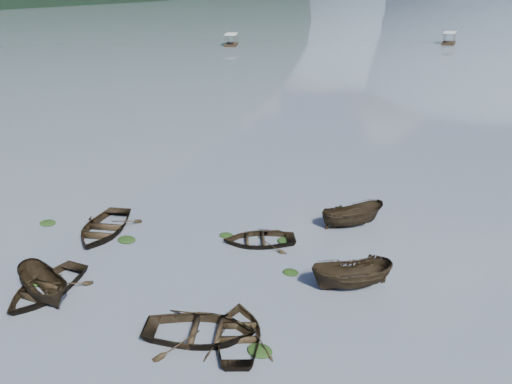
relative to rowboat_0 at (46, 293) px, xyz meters
The scene contains 18 objects.
ground_plane 5.38m from the rowboat_0, ahead, with size 2400.00×2400.00×0.00m, color #525A67.
rowboat_0 is the anchor object (origin of this frame).
rowboat_2 0.35m from the rowboat_0, 38.84° to the right, with size 1.53×4.08×1.58m, color black.
rowboat_3 9.90m from the rowboat_0, ahead, with size 2.90×4.06×0.84m, color black.
rowboat_4 8.35m from the rowboat_0, ahead, with size 3.40×4.76×0.99m, color black.
rowboat_5 14.68m from the rowboat_0, 29.70° to the left, with size 1.57×4.17×1.61m, color black.
rowboat_6 6.25m from the rowboat_0, 108.26° to the left, with size 3.57×4.99×1.03m, color black.
rowboat_7 11.32m from the rowboat_0, 53.53° to the left, with size 2.93×4.10×0.85m, color black.
rowboat_8 17.37m from the rowboat_0, 52.06° to the left, with size 1.53×4.06×1.57m, color black.
weed_clump_0 1.26m from the rowboat_0, 161.11° to the left, with size 1.21×0.99×0.26m, color black.
weed_clump_1 5.76m from the rowboat_0, 90.70° to the left, with size 1.10×0.88×0.24m, color black.
weed_clump_2 10.99m from the rowboat_0, ahead, with size 1.06×0.85×0.23m, color black.
weed_clump_3 11.93m from the rowboat_0, 36.30° to the left, with size 0.83×0.70×0.18m, color black.
weed_clump_5 7.74m from the rowboat_0, 138.38° to the left, with size 1.05×0.84×0.22m, color black.
weed_clump_6 10.08m from the rowboat_0, 62.38° to the left, with size 0.86×0.72×0.18m, color black.
weed_clump_7 12.78m from the rowboat_0, 50.68° to the left, with size 1.12×0.90×0.24m, color black.
pontoon_left 95.27m from the rowboat_0, 115.23° to the left, with size 2.60×6.24×2.39m, color black, non-canonical shape.
pontoon_centre 111.97m from the rowboat_0, 89.10° to the left, with size 2.65×6.35×2.44m, color black, non-canonical shape.
Camera 1 is at (12.90, -12.29, 13.81)m, focal length 35.00 mm.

